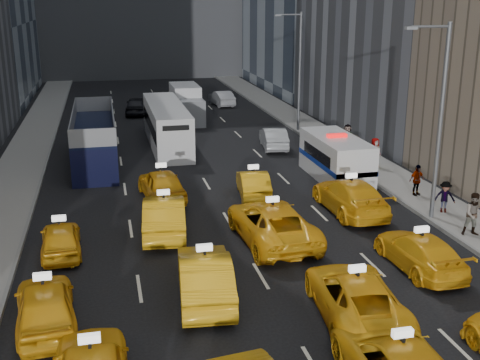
% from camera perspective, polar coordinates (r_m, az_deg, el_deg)
% --- Properties ---
extents(sidewalk_west, '(3.00, 90.00, 0.15)m').
position_cam_1_polar(sidewalk_west, '(38.44, -20.14, 0.91)').
color(sidewalk_west, gray).
rests_on(sidewalk_west, ground).
extents(sidewalk_east, '(3.00, 90.00, 0.15)m').
position_cam_1_polar(sidewalk_east, '(41.23, 10.13, 2.73)').
color(sidewalk_east, gray).
rests_on(sidewalk_east, ground).
extents(curb_west, '(0.15, 90.00, 0.18)m').
position_cam_1_polar(curb_west, '(38.26, -18.00, 1.08)').
color(curb_west, slate).
rests_on(curb_west, ground).
extents(curb_east, '(0.15, 90.00, 0.18)m').
position_cam_1_polar(curb_east, '(40.70, 8.24, 2.65)').
color(curb_east, slate).
rests_on(curb_east, ground).
extents(streetlight_near, '(2.15, 0.22, 9.00)m').
position_cam_1_polar(streetlight_near, '(28.30, 18.30, 5.76)').
color(streetlight_near, '#595B60').
rests_on(streetlight_near, ground).
extents(streetlight_far, '(2.15, 0.22, 9.00)m').
position_cam_1_polar(streetlight_far, '(46.39, 5.54, 10.55)').
color(streetlight_far, '#595B60').
rests_on(streetlight_far, ground).
extents(taxi_8, '(2.24, 4.64, 1.53)m').
position_cam_1_polar(taxi_8, '(20.13, -17.98, -11.20)').
color(taxi_8, '#F1A814').
rests_on(taxi_8, ground).
extents(taxi_9, '(2.22, 5.17, 1.66)m').
position_cam_1_polar(taxi_9, '(20.91, -3.35, -9.05)').
color(taxi_9, '#F1A814').
rests_on(taxi_9, ground).
extents(taxi_10, '(3.03, 5.59, 1.49)m').
position_cam_1_polar(taxi_10, '(20.11, 10.90, -10.73)').
color(taxi_10, '#F1A814').
rests_on(taxi_10, ground).
extents(taxi_11, '(2.03, 4.80, 1.38)m').
position_cam_1_polar(taxi_11, '(24.07, 16.67, -6.53)').
color(taxi_11, '#F1A814').
rests_on(taxi_11, ground).
extents(taxi_12, '(1.77, 3.95, 1.32)m').
position_cam_1_polar(taxi_12, '(25.40, -16.63, -5.35)').
color(taxi_12, '#F1A814').
rests_on(taxi_12, ground).
extents(taxi_13, '(2.27, 5.24, 1.68)m').
position_cam_1_polar(taxi_13, '(26.59, -7.20, -3.33)').
color(taxi_13, '#F1A814').
rests_on(taxi_13, ground).
extents(taxi_14, '(3.07, 6.14, 1.67)m').
position_cam_1_polar(taxi_14, '(25.55, 3.06, -4.07)').
color(taxi_14, '#F1A814').
rests_on(taxi_14, ground).
extents(taxi_15, '(2.30, 5.62, 1.63)m').
position_cam_1_polar(taxi_15, '(29.44, 10.41, -1.52)').
color(taxi_15, '#F1A814').
rests_on(taxi_15, ground).
extents(taxi_16, '(2.38, 4.86, 1.60)m').
position_cam_1_polar(taxi_16, '(31.11, -7.43, -0.40)').
color(taxi_16, '#F1A814').
rests_on(taxi_16, ground).
extents(taxi_17, '(1.97, 4.33, 1.38)m').
position_cam_1_polar(taxi_17, '(31.33, 1.26, -0.35)').
color(taxi_17, '#F1A814').
rests_on(taxi_17, ground).
extents(nypd_van, '(3.14, 6.38, 2.63)m').
position_cam_1_polar(nypd_van, '(34.71, 9.07, 2.02)').
color(nypd_van, silver).
rests_on(nypd_van, ground).
extents(double_decker, '(3.57, 11.32, 3.24)m').
position_cam_1_polar(double_decker, '(38.84, -13.63, 3.96)').
color(double_decker, black).
rests_on(double_decker, ground).
extents(city_bus, '(2.56, 11.28, 2.90)m').
position_cam_1_polar(city_bus, '(42.55, -6.99, 5.18)').
color(city_bus, silver).
rests_on(city_bus, ground).
extents(box_truck, '(2.84, 6.64, 2.95)m').
position_cam_1_polar(box_truck, '(51.06, -5.09, 7.20)').
color(box_truck, silver).
rests_on(box_truck, ground).
extents(misc_car_0, '(2.10, 4.55, 1.45)m').
position_cam_1_polar(misc_car_0, '(41.63, 3.20, 4.02)').
color(misc_car_0, '#A6A9AE').
rests_on(misc_car_0, ground).
extents(misc_car_1, '(3.26, 5.83, 1.54)m').
position_cam_1_polar(misc_car_1, '(51.19, -13.55, 6.05)').
color(misc_car_1, black).
rests_on(misc_car_1, ground).
extents(misc_car_2, '(2.22, 5.22, 1.50)m').
position_cam_1_polar(misc_car_2, '(57.83, -6.36, 7.60)').
color(misc_car_2, slate).
rests_on(misc_car_2, ground).
extents(misc_car_3, '(2.43, 4.79, 1.56)m').
position_cam_1_polar(misc_car_3, '(54.77, -9.77, 6.97)').
color(misc_car_3, black).
rests_on(misc_car_3, ground).
extents(misc_car_4, '(2.00, 4.49, 1.43)m').
position_cam_1_polar(misc_car_4, '(58.56, -1.76, 7.77)').
color(misc_car_4, '#929499').
rests_on(misc_car_4, ground).
extents(pedestrian_1, '(1.03, 0.74, 1.90)m').
position_cam_1_polar(pedestrian_1, '(27.61, 21.34, -3.05)').
color(pedestrian_1, gray).
rests_on(pedestrian_1, sidewalk_east).
extents(pedestrian_2, '(1.07, 0.76, 1.53)m').
position_cam_1_polar(pedestrian_2, '(30.15, 18.84, -1.53)').
color(pedestrian_2, gray).
rests_on(pedestrian_2, sidewalk_east).
extents(pedestrian_3, '(1.03, 0.66, 1.62)m').
position_cam_1_polar(pedestrian_3, '(32.32, 16.41, -0.00)').
color(pedestrian_3, gray).
rests_on(pedestrian_3, sidewalk_east).
extents(pedestrian_4, '(0.95, 0.66, 1.78)m').
position_cam_1_polar(pedestrian_4, '(37.20, 12.64, 2.58)').
color(pedestrian_4, gray).
rests_on(pedestrian_4, sidewalk_east).
extents(pedestrian_5, '(1.77, 1.16, 1.85)m').
position_cam_1_polar(pedestrian_5, '(40.52, 10.12, 3.94)').
color(pedestrian_5, gray).
rests_on(pedestrian_5, sidewalk_east).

